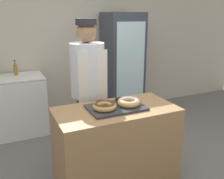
{
  "coord_description": "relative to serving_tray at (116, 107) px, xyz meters",
  "views": [
    {
      "loc": [
        -1.05,
        -2.19,
        1.82
      ],
      "look_at": [
        0.0,
        0.1,
        1.06
      ],
      "focal_mm": 40.0,
      "sensor_mm": 36.0,
      "label": 1
    }
  ],
  "objects": [
    {
      "name": "chest_freezer",
      "position": [
        -0.89,
        1.76,
        -0.43
      ],
      "size": [
        0.87,
        0.63,
        0.92
      ],
      "color": "silver",
      "rests_on": "ground_plane"
    },
    {
      "name": "serving_tray",
      "position": [
        0.0,
        0.0,
        0.0
      ],
      "size": [
        0.58,
        0.39,
        0.02
      ],
      "color": "#2D2D33",
      "rests_on": "display_counter"
    },
    {
      "name": "baker_person",
      "position": [
        -0.1,
        0.59,
        0.04
      ],
      "size": [
        0.41,
        0.41,
        1.78
      ],
      "color": "#4C4C51",
      "rests_on": "ground_plane"
    },
    {
      "name": "brownie_back_right",
      "position": [
        0.12,
        0.14,
        0.03
      ],
      "size": [
        0.08,
        0.08,
        0.03
      ],
      "color": "black",
      "rests_on": "serving_tray"
    },
    {
      "name": "brownie_back_left",
      "position": [
        -0.12,
        0.14,
        0.03
      ],
      "size": [
        0.08,
        0.08,
        0.03
      ],
      "color": "black",
      "rests_on": "serving_tray"
    },
    {
      "name": "bottle_amber",
      "position": [
        -0.83,
        1.87,
        0.11
      ],
      "size": [
        0.06,
        0.06,
        0.23
      ],
      "color": "#99661E",
      "rests_on": "chest_freezer"
    },
    {
      "name": "wall_back",
      "position": [
        0.0,
        2.13,
        0.46
      ],
      "size": [
        8.0,
        0.06,
        2.7
      ],
      "color": "#BCB29E",
      "rests_on": "ground_plane"
    },
    {
      "name": "donut_light_glaze",
      "position": [
        0.14,
        -0.02,
        0.05
      ],
      "size": [
        0.24,
        0.24,
        0.07
      ],
      "color": "tan",
      "rests_on": "serving_tray"
    },
    {
      "name": "donut_chocolate_glaze",
      "position": [
        -0.14,
        -0.02,
        0.05
      ],
      "size": [
        0.24,
        0.24,
        0.07
      ],
      "color": "tan",
      "rests_on": "serving_tray"
    },
    {
      "name": "display_counter",
      "position": [
        0.0,
        0.0,
        -0.45
      ],
      "size": [
        1.27,
        0.65,
        0.88
      ],
      "color": "#997047",
      "rests_on": "ground_plane"
    },
    {
      "name": "beverage_fridge",
      "position": [
        0.97,
        1.75,
        0.04
      ],
      "size": [
        0.63,
        0.61,
        1.86
      ],
      "color": "#333842",
      "rests_on": "ground_plane"
    }
  ]
}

